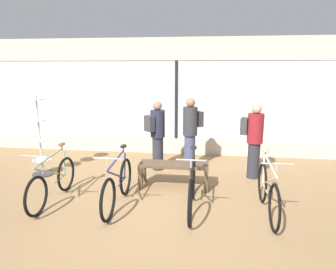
# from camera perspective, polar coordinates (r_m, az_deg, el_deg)

# --- Properties ---
(ground_plane) EXTENTS (24.00, 24.00, 0.00)m
(ground_plane) POSITION_cam_1_polar(r_m,az_deg,el_deg) (5.48, -2.28, -13.48)
(ground_plane) COLOR #99754C
(shop_back_wall) EXTENTS (12.00, 0.08, 3.20)m
(shop_back_wall) POSITION_cam_1_polar(r_m,az_deg,el_deg) (8.32, 1.62, 7.30)
(shop_back_wall) COLOR beige
(shop_back_wall) RESTS_ON ground_plane
(bicycle_far_left) EXTENTS (0.46, 1.75, 1.02)m
(bicycle_far_left) POSITION_cam_1_polar(r_m,az_deg,el_deg) (5.90, -21.08, -8.38)
(bicycle_far_left) COLOR black
(bicycle_far_left) RESTS_ON ground_plane
(bicycle_left) EXTENTS (0.46, 1.76, 1.04)m
(bicycle_left) POSITION_cam_1_polar(r_m,az_deg,el_deg) (5.42, -9.53, -9.46)
(bicycle_left) COLOR black
(bicycle_left) RESTS_ON ground_plane
(bicycle_right) EXTENTS (0.46, 1.76, 1.05)m
(bicycle_right) POSITION_cam_1_polar(r_m,az_deg,el_deg) (5.21, 4.59, -9.99)
(bicycle_right) COLOR black
(bicycle_right) RESTS_ON ground_plane
(bicycle_far_right) EXTENTS (0.46, 1.75, 1.04)m
(bicycle_far_right) POSITION_cam_1_polar(r_m,az_deg,el_deg) (5.33, 18.47, -10.19)
(bicycle_far_right) COLOR black
(bicycle_far_right) RESTS_ON ground_plane
(accessory_rack) EXTENTS (0.48, 0.48, 1.84)m
(accessory_rack) POSITION_cam_1_polar(r_m,az_deg,el_deg) (7.34, -23.15, -1.47)
(accessory_rack) COLOR #333333
(accessory_rack) RESTS_ON ground_plane
(display_bench) EXTENTS (1.40, 0.44, 0.51)m
(display_bench) POSITION_cam_1_polar(r_m,az_deg,el_deg) (6.13, 1.11, -6.39)
(display_bench) COLOR brown
(display_bench) RESTS_ON ground_plane
(customer_near_rack) EXTENTS (0.55, 0.53, 1.72)m
(customer_near_rack) POSITION_cam_1_polar(r_m,az_deg,el_deg) (7.14, 4.34, 0.64)
(customer_near_rack) COLOR #424C6B
(customer_near_rack) RESTS_ON ground_plane
(customer_by_window) EXTENTS (0.54, 0.42, 1.65)m
(customer_by_window) POSITION_cam_1_polar(r_m,az_deg,el_deg) (6.80, 16.04, -0.80)
(customer_by_window) COLOR #2D2D38
(customer_by_window) RESTS_ON ground_plane
(customer_mid_floor) EXTENTS (0.54, 0.55, 1.65)m
(customer_mid_floor) POSITION_cam_1_polar(r_m,az_deg,el_deg) (7.07, -2.10, 0.18)
(customer_mid_floor) COLOR #2D2D38
(customer_mid_floor) RESTS_ON ground_plane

